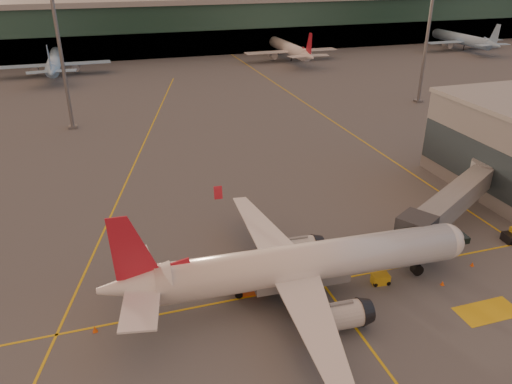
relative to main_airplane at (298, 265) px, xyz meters
name	(u,v)px	position (x,y,z in m)	size (l,w,h in m)	color
ground	(295,323)	(-1.72, -3.70, -3.59)	(600.00, 600.00, 0.00)	#4C4F54
taxi_markings	(153,160)	(-9.04, 40.78, -3.58)	(100.12, 173.00, 0.01)	yellow
terminal	(136,28)	(-1.72, 138.09, 5.17)	(400.00, 20.00, 17.60)	#19382D
mast_west_near	(60,50)	(-21.72, 62.30, 11.27)	(2.40, 2.40, 25.60)	slate
mast_east_near	(428,34)	(53.28, 58.30, 11.27)	(2.40, 2.40, 25.60)	slate
distant_aircraft_row	(72,73)	(-22.72, 114.30, -3.59)	(290.00, 34.00, 13.00)	#91C2F3
main_airplane	(298,265)	(0.00, 0.00, 0.00)	(36.59, 32.94, 11.04)	white
jet_bridge	(459,197)	(24.12, 7.49, 0.23)	(22.66, 15.02, 5.59)	slate
catering_truck	(250,272)	(-4.13, 2.31, -1.41)	(5.15, 2.72, 3.84)	#C54D1C
gpu_cart	(380,279)	(8.87, -0.67, -3.07)	(1.91, 1.27, 1.06)	gold
cone_nose	(472,264)	(20.03, -0.89, -3.36)	(0.38, 0.38, 0.48)	#FB5A0D
cone_tail	(95,329)	(-19.15, 0.68, -3.30)	(0.47, 0.47, 0.60)	#FB5A0D
cone_wing_left	(249,217)	(0.08, 16.54, -3.34)	(0.41, 0.41, 0.52)	#FB5A0D
cone_fwd	(443,283)	(14.79, -2.84, -3.36)	(0.38, 0.38, 0.48)	#FB5A0D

